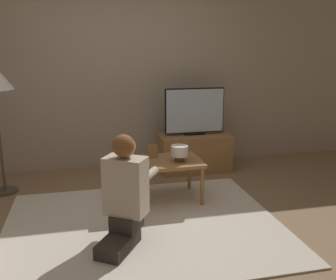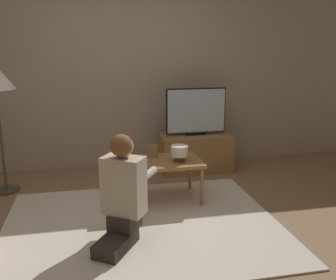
{
  "view_description": "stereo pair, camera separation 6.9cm",
  "coord_description": "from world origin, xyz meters",
  "px_view_note": "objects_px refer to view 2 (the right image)",
  "views": [
    {
      "loc": [
        -0.49,
        -3.16,
        1.63
      ],
      "look_at": [
        0.37,
        0.61,
        0.66
      ],
      "focal_mm": 40.0,
      "sensor_mm": 36.0,
      "label": 1
    },
    {
      "loc": [
        -0.43,
        -3.17,
        1.63
      ],
      "look_at": [
        0.37,
        0.61,
        0.66
      ],
      "focal_mm": 40.0,
      "sensor_mm": 36.0,
      "label": 2
    }
  ],
  "objects_px": {
    "tv": "(196,111)",
    "table_lamp": "(179,152)",
    "coffee_table": "(160,165)",
    "person_kneeling": "(123,191)"
  },
  "relations": [
    {
      "from": "coffee_table",
      "to": "person_kneeling",
      "type": "bearing_deg",
      "value": -119.61
    },
    {
      "from": "person_kneeling",
      "to": "table_lamp",
      "type": "relative_size",
      "value": 5.21
    },
    {
      "from": "tv",
      "to": "table_lamp",
      "type": "height_order",
      "value": "tv"
    },
    {
      "from": "tv",
      "to": "coffee_table",
      "type": "height_order",
      "value": "tv"
    },
    {
      "from": "person_kneeling",
      "to": "table_lamp",
      "type": "xyz_separation_m",
      "value": [
        0.66,
        0.75,
        0.09
      ]
    },
    {
      "from": "tv",
      "to": "person_kneeling",
      "type": "bearing_deg",
      "value": -122.83
    },
    {
      "from": "person_kneeling",
      "to": "table_lamp",
      "type": "height_order",
      "value": "person_kneeling"
    },
    {
      "from": "tv",
      "to": "coffee_table",
      "type": "xyz_separation_m",
      "value": [
        -0.66,
        -0.92,
        -0.4
      ]
    },
    {
      "from": "person_kneeling",
      "to": "tv",
      "type": "bearing_deg",
      "value": -89.95
    },
    {
      "from": "coffee_table",
      "to": "person_kneeling",
      "type": "distance_m",
      "value": 0.94
    }
  ]
}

